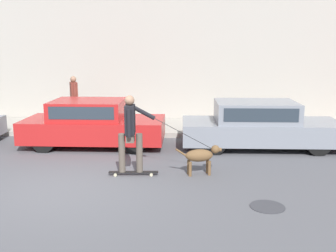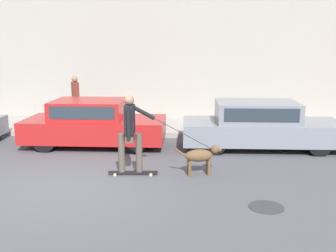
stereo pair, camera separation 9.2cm
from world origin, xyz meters
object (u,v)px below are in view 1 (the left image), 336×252
parked_car_2 (260,126)px  dog (201,156)px  pedestrian_with_bag (74,98)px  parked_car_1 (93,124)px  skateboarder (131,131)px

parked_car_2 → dog: (-1.71, -2.44, -0.20)m
parked_car_2 → pedestrian_with_bag: size_ratio=2.65×
parked_car_2 → dog: bearing=-125.8°
parked_car_1 → dog: 3.86m
parked_car_1 → skateboarder: 2.99m
parked_car_1 → skateboarder: (1.46, -2.58, 0.38)m
dog → skateboarder: (-1.53, -0.14, 0.59)m
parked_car_1 → skateboarder: skateboarder is taller
parked_car_1 → pedestrian_with_bag: bearing=116.5°
parked_car_1 → parked_car_2: 4.69m
parked_car_1 → dog: bearing=-39.5°
parked_car_1 → dog: (2.99, -2.44, -0.20)m
parked_car_2 → pedestrian_with_bag: bearing=157.3°
skateboarder → pedestrian_with_bag: size_ratio=1.42×
parked_car_2 → dog: size_ratio=4.29×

